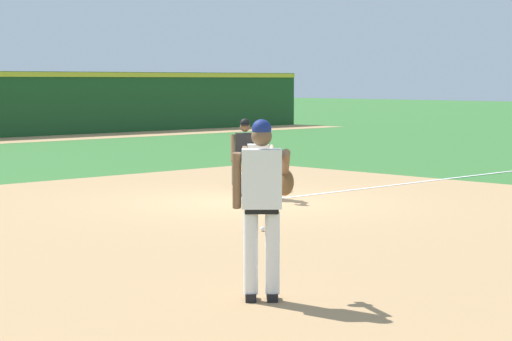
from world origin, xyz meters
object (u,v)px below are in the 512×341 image
object	(u,v)px
baseball	(262,229)
pitcher	(263,198)
first_baseman	(259,161)
first_base_bag	(249,200)
umpire	(245,151)

from	to	relation	value
baseball	pitcher	size ratio (longest dim) A/B	0.04
first_baseman	pitcher	bearing A→B (deg)	-134.09
baseball	first_base_bag	bearing A→B (deg)	49.53
pitcher	first_baseman	size ratio (longest dim) A/B	1.39
pitcher	first_baseman	distance (m)	8.76
first_base_bag	first_baseman	bearing A→B (deg)	26.69
baseball	first_baseman	distance (m)	4.14
pitcher	baseball	bearing A→B (deg)	45.52
first_baseman	umpire	distance (m)	1.82
first_base_bag	umpire	world-z (taller)	umpire
first_base_bag	pitcher	size ratio (longest dim) A/B	0.20
baseball	first_baseman	bearing A→B (deg)	46.35
pitcher	first_baseman	bearing A→B (deg)	45.91
pitcher	umpire	xyz separation A→B (m)	(7.14, 7.78, -0.27)
first_base_bag	first_baseman	distance (m)	0.90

